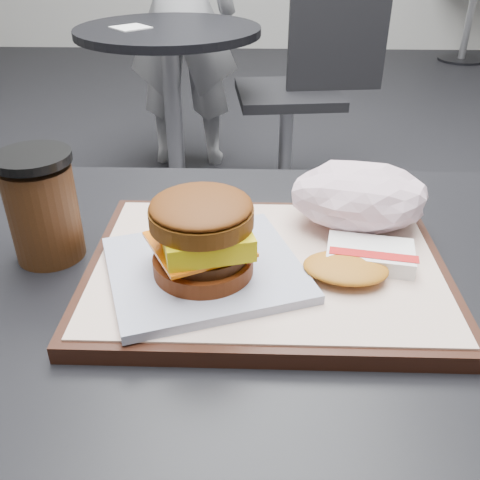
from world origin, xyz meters
The scene contains 10 objects.
customer_table centered at (0.00, 0.00, 0.58)m, with size 0.80×0.60×0.77m.
serving_tray centered at (0.00, 0.01, 0.78)m, with size 0.38×0.28×0.02m.
breakfast_sandwich centered at (-0.06, -0.02, 0.83)m, with size 0.24×0.22×0.09m.
hash_brown centered at (0.10, 0.00, 0.80)m, with size 0.13×0.10×0.02m.
crumpled_wrapper centered at (0.11, 0.10, 0.83)m, with size 0.16×0.12×0.07m, color white, non-canonical shape.
coffee_cup centered at (-0.24, 0.05, 0.83)m, with size 0.08×0.08×0.12m.
neighbor_table centered at (-0.35, 1.65, 0.55)m, with size 0.70×0.70×0.75m.
napkin centered at (-0.48, 1.62, 0.75)m, with size 0.12×0.12×0.00m, color white.
neighbor_chair centered at (0.19, 1.80, 0.51)m, with size 0.62×0.47×0.88m.
patron centered at (-0.37, 2.17, 0.73)m, with size 0.53×0.35×1.45m, color silver.
Camera 1 is at (-0.01, -0.46, 1.11)m, focal length 40.00 mm.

